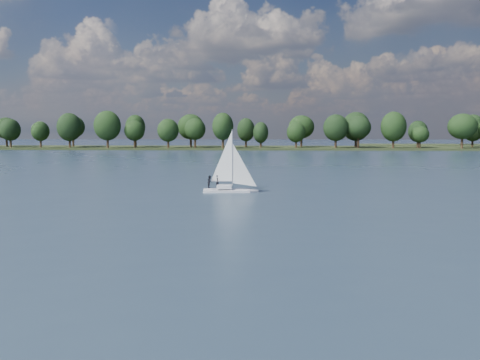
# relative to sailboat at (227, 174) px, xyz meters

# --- Properties ---
(ground) EXTENTS (700.00, 700.00, 0.00)m
(ground) POSITION_rel_sailboat_xyz_m (2.17, 49.51, -2.30)
(ground) COLOR #233342
(ground) RESTS_ON ground
(far_shore) EXTENTS (660.00, 40.00, 1.50)m
(far_shore) POSITION_rel_sailboat_xyz_m (2.17, 161.51, -2.30)
(far_shore) COLOR black
(far_shore) RESTS_ON ground
(sailboat) EXTENTS (6.35, 2.14, 8.22)m
(sailboat) POSITION_rel_sailboat_xyz_m (0.00, 0.00, 0.00)
(sailboat) COLOR silver
(sailboat) RESTS_ON ground
(treeline) EXTENTS (562.87, 74.33, 17.54)m
(treeline) POSITION_rel_sailboat_xyz_m (-1.66, 156.85, 5.73)
(treeline) COLOR black
(treeline) RESTS_ON ground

